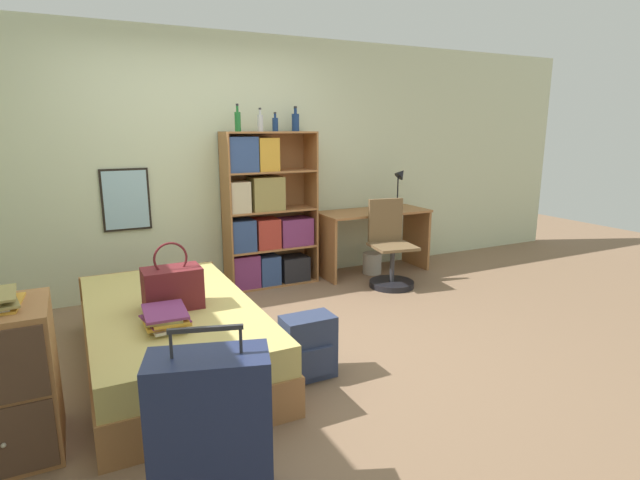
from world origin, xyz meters
The scene contains 17 objects.
ground_plane centered at (0.00, 0.00, 0.00)m, with size 14.00×14.00×0.00m, color #84664C.
wall_back centered at (0.00, 1.70, 1.30)m, with size 10.00×0.09×2.60m.
bed centered at (-0.64, 0.02, 0.22)m, with size 1.12×2.05×0.45m.
handbag centered at (-0.62, -0.05, 0.60)m, with size 0.39×0.24×0.46m.
book_stack_on_bed centered at (-0.73, -0.39, 0.51)m, with size 0.28×0.38×0.11m.
suitcase centered at (-0.73, -1.44, 0.36)m, with size 0.58×0.40×0.85m.
dresser centered at (-1.58, -0.63, 0.40)m, with size 0.48×0.54×0.80m.
bookcase centered at (0.61, 1.47, 0.73)m, with size 0.97×0.35×1.62m.
bottle_green centered at (0.35, 1.45, 1.73)m, with size 0.06×0.06×0.27m.
bottle_brown centered at (0.58, 1.43, 1.71)m, with size 0.06×0.06×0.23m.
bottle_clear centered at (0.78, 1.52, 1.70)m, with size 0.06×0.06×0.19m.
bottle_blue centered at (1.01, 1.52, 1.72)m, with size 0.08×0.08×0.26m.
desk centered at (1.91, 1.37, 0.52)m, with size 1.29×0.55×0.73m.
desk_lamp centered at (2.29, 1.39, 1.06)m, with size 0.19×0.14×0.49m.
desk_chair centered at (1.80, 0.85, 0.30)m, with size 0.49×0.49×0.92m.
backpack centered at (0.16, -0.58, 0.21)m, with size 0.35×0.24×0.43m.
waste_bin centered at (1.87, 1.32, 0.12)m, with size 0.22×0.22×0.24m.
Camera 1 is at (-1.18, -3.41, 1.67)m, focal length 28.00 mm.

